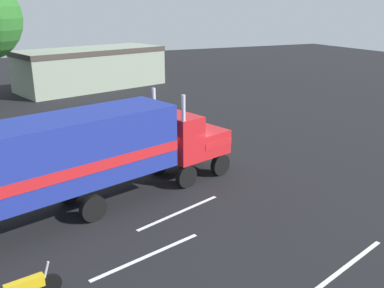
% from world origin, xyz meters
% --- Properties ---
extents(ground_plane, '(120.00, 120.00, 0.00)m').
position_xyz_m(ground_plane, '(0.00, 0.00, 0.00)').
color(ground_plane, black).
extents(lane_stripe_near, '(4.22, 1.56, 0.01)m').
position_xyz_m(lane_stripe_near, '(-1.60, -3.50, 0.01)').
color(lane_stripe_near, silver).
rests_on(lane_stripe_near, ground_plane).
extents(lane_stripe_mid, '(4.29, 1.28, 0.01)m').
position_xyz_m(lane_stripe_mid, '(-3.89, -5.99, 0.01)').
color(lane_stripe_mid, silver).
rests_on(lane_stripe_mid, ground_plane).
extents(lane_stripe_far, '(4.26, 1.40, 0.01)m').
position_xyz_m(lane_stripe_far, '(1.98, -9.37, 0.01)').
color(lane_stripe_far, silver).
rests_on(lane_stripe_far, ground_plane).
extents(semi_truck, '(14.26, 6.52, 4.50)m').
position_xyz_m(semi_truck, '(-5.21, -1.57, 2.52)').
color(semi_truck, red).
rests_on(semi_truck, ground_plane).
extents(person_bystander, '(0.38, 0.48, 1.63)m').
position_xyz_m(person_bystander, '(-2.41, 1.43, 0.89)').
color(person_bystander, '#2D3347').
rests_on(person_bystander, ground_plane).
extents(building_backdrop, '(16.05, 10.12, 4.11)m').
position_xyz_m(building_backdrop, '(1.38, 26.43, 2.25)').
color(building_backdrop, gray).
rests_on(building_backdrop, ground_plane).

